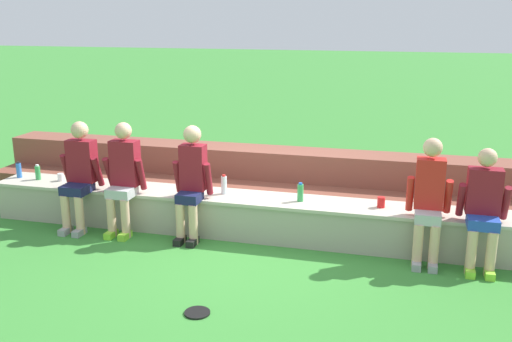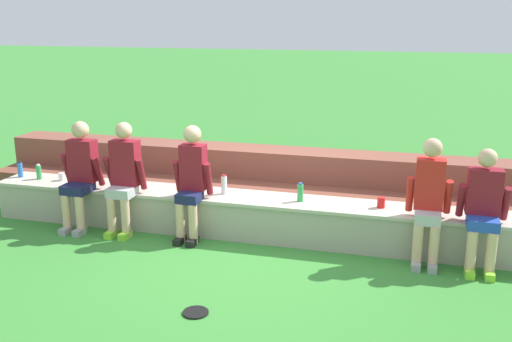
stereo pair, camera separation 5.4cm
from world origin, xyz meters
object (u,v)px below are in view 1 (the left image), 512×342
(person_right_of_center, at_px, (429,198))
(plastic_cup_middle, at_px, (61,177))
(person_center, at_px, (191,180))
(water_bottle_near_left, at_px, (224,185))
(frisbee, at_px, (197,313))
(person_left_of_center, at_px, (123,175))
(plastic_cup_right_end, at_px, (381,202))
(person_far_right, at_px, (483,206))
(water_bottle_near_right, at_px, (38,173))
(person_far_left, at_px, (79,172))
(water_bottle_center_gap, at_px, (19,170))
(water_bottle_mid_left, at_px, (300,193))

(person_right_of_center, xyz_separation_m, plastic_cup_middle, (-4.88, 0.30, -0.20))
(person_center, xyz_separation_m, plastic_cup_middle, (-2.05, 0.31, -0.20))
(water_bottle_near_left, height_order, frisbee, water_bottle_near_left)
(person_center, bearing_deg, frisbee, -67.86)
(person_left_of_center, distance_m, plastic_cup_right_end, 3.23)
(person_far_right, height_order, water_bottle_near_right, person_far_right)
(person_far_left, bearing_deg, water_bottle_center_gap, 163.81)
(person_far_right, relative_size, water_bottle_mid_left, 5.72)
(person_far_right, relative_size, water_bottle_near_left, 5.31)
(person_center, xyz_separation_m, water_bottle_near_left, (0.32, 0.32, -0.14))
(person_left_of_center, relative_size, plastic_cup_right_end, 11.26)
(water_bottle_center_gap, bearing_deg, water_bottle_mid_left, -0.52)
(person_far_left, relative_size, water_bottle_near_left, 5.57)
(water_bottle_near_right, distance_m, frisbee, 3.81)
(plastic_cup_right_end, bearing_deg, water_bottle_near_left, 179.10)
(person_far_left, relative_size, water_bottle_near_right, 6.60)
(person_far_right, xyz_separation_m, water_bottle_center_gap, (-6.11, 0.33, -0.10))
(frisbee, bearing_deg, water_bottle_center_gap, 148.49)
(person_right_of_center, xyz_separation_m, person_far_right, (0.57, -0.03, -0.04))
(person_far_right, xyz_separation_m, plastic_cup_middle, (-5.45, 0.33, -0.16))
(water_bottle_near_right, bearing_deg, person_right_of_center, -3.04)
(person_center, xyz_separation_m, water_bottle_mid_left, (1.32, 0.28, -0.14))
(person_center, relative_size, plastic_cup_right_end, 11.26)
(person_right_of_center, relative_size, plastic_cup_middle, 13.64)
(person_right_of_center, distance_m, plastic_cup_middle, 4.89)
(person_far_right, relative_size, frisbee, 5.47)
(water_bottle_near_right, bearing_deg, plastic_cup_middle, 3.31)
(person_center, height_order, water_bottle_near_right, person_center)
(person_left_of_center, xyz_separation_m, water_bottle_near_right, (-1.48, 0.31, -0.15))
(plastic_cup_right_end, relative_size, frisbee, 0.52)
(water_bottle_mid_left, height_order, frisbee, water_bottle_mid_left)
(water_bottle_near_left, bearing_deg, water_bottle_center_gap, -179.84)
(water_bottle_near_left, relative_size, plastic_cup_right_end, 2.00)
(person_right_of_center, bearing_deg, plastic_cup_middle, 176.52)
(person_left_of_center, relative_size, person_far_right, 1.06)
(person_right_of_center, bearing_deg, water_bottle_near_left, 173.00)
(person_far_left, bearing_deg, person_center, 1.14)
(water_bottle_near_left, distance_m, water_bottle_near_right, 2.71)
(person_far_right, bearing_deg, person_far_left, -179.84)
(plastic_cup_middle, bearing_deg, person_right_of_center, -3.48)
(water_bottle_mid_left, distance_m, plastic_cup_right_end, 0.98)
(person_left_of_center, relative_size, water_bottle_near_right, 6.69)
(water_bottle_center_gap, xyz_separation_m, water_bottle_near_left, (3.04, 0.01, 0.01))
(person_left_of_center, bearing_deg, plastic_cup_middle, 163.64)
(water_bottle_center_gap, distance_m, water_bottle_near_right, 0.32)
(water_bottle_mid_left, bearing_deg, person_far_left, -173.89)
(person_center, xyz_separation_m, water_bottle_center_gap, (-2.72, 0.31, -0.15))
(person_right_of_center, distance_m, water_bottle_center_gap, 5.55)
(person_right_of_center, xyz_separation_m, water_bottle_near_right, (-5.22, 0.28, -0.15))
(person_left_of_center, bearing_deg, water_bottle_near_right, 168.02)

